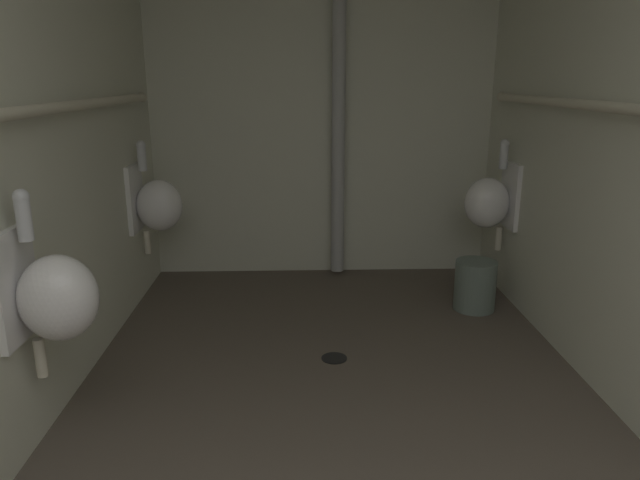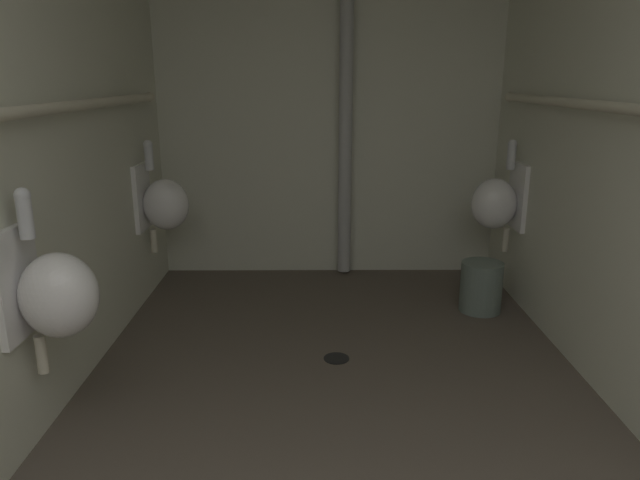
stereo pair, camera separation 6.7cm
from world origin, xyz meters
The scene contains 9 objects.
floor centered at (0.00, 2.24, -0.04)m, with size 2.65×4.59×0.08m, color brown.
wall_back centered at (0.00, 4.50, 1.35)m, with size 2.65×0.06×2.69m, color beige.
urinal_left_mid centered at (-1.12, 2.21, 0.67)m, with size 0.32×0.30×0.76m.
urinal_left_far centered at (-1.12, 3.89, 0.67)m, with size 0.32×0.30×0.76m.
urinal_right_mid centered at (1.12, 3.90, 0.67)m, with size 0.32×0.30×0.76m.
supply_pipe_left centered at (-1.20, 2.24, 1.35)m, with size 0.06×3.76×0.06m.
standpipe_back_wall centered at (0.12, 4.39, 1.35)m, with size 0.10×0.10×2.64m, color #B2B2B2.
floor_drain centered at (0.01, 2.96, 0.00)m, with size 0.14×0.14×0.01m, color black.
waste_bin centered at (0.97, 3.64, 0.16)m, with size 0.27×0.27×0.33m, color slate.
Camera 2 is at (-0.09, 0.07, 1.48)m, focal length 32.88 mm.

